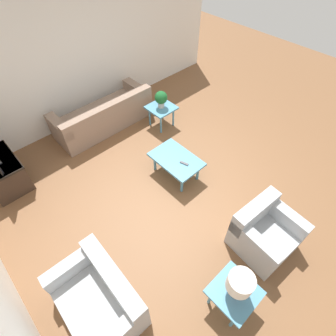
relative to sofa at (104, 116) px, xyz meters
The scene contains 12 objects.
ground_plane 2.41m from the sofa, behind, with size 14.00×14.00×0.00m, color brown.
wall_right 1.27m from the sofa, ahead, with size 0.12×7.20×2.70m.
sofa is the anchor object (origin of this frame).
armchair 3.98m from the sofa, behind, with size 0.85×0.89×0.77m.
loveseat 3.76m from the sofa, 145.40° to the left, with size 1.19×0.82×0.77m.
coffee_table 2.10m from the sofa, behind, with size 0.93×0.61×0.42m.
side_table_plant 1.27m from the sofa, 131.09° to the right, with size 0.55×0.55×0.49m.
side_table_lamp 4.30m from the sofa, 167.80° to the left, with size 0.55×0.55×0.49m.
tv_stand_chest 2.25m from the sofa, 94.05° to the left, with size 0.92×0.62×0.59m.
potted_plant 1.33m from the sofa, 131.09° to the right, with size 0.27×0.27×0.37m.
table_lamp 4.33m from the sofa, 167.80° to the left, with size 0.30×0.30×0.44m.
remote_control 2.29m from the sofa, behind, with size 0.16×0.09×0.02m.
Camera 1 is at (-1.96, 2.23, 3.84)m, focal length 28.00 mm.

